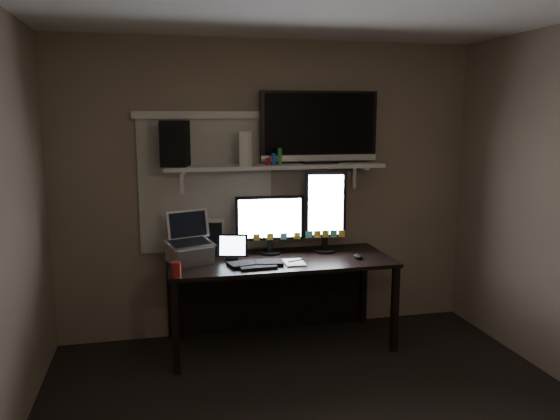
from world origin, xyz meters
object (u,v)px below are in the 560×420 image
object	(u,v)px
game_console	(245,148)
desk	(277,276)
keyboard	(256,264)
tablet	(232,247)
monitor_portrait	(325,211)
monitor_landscape	(270,224)
laptop	(189,238)
tv	(319,127)
speaker	(175,144)
mouse	(358,256)
cup	(176,269)

from	to	relation	value
game_console	desk	bearing A→B (deg)	-3.59
keyboard	tablet	xyz separation A→B (m)	(-0.16, 0.20, 0.09)
desk	monitor_portrait	bearing A→B (deg)	4.25
game_console	monitor_landscape	bearing A→B (deg)	11.68
laptop	tv	xyz separation A→B (m)	(1.11, 0.21, 0.85)
desk	game_console	bearing A→B (deg)	162.63
keyboard	speaker	xyz separation A→B (m)	(-0.57, 0.34, 0.92)
keyboard	tv	distance (m)	1.27
desk	monitor_portrait	size ratio (longest dim) A/B	2.57
monitor_landscape	speaker	world-z (taller)	speaker
tablet	laptop	xyz separation A→B (m)	(-0.34, -0.01, 0.09)
monitor_landscape	monitor_portrait	world-z (taller)	monitor_portrait
mouse	tv	distance (m)	1.12
desk	laptop	world-z (taller)	laptop
monitor_landscape	tv	xyz separation A→B (m)	(0.44, 0.06, 0.80)
mouse	game_console	size ratio (longest dim) A/B	0.36
mouse	tablet	size ratio (longest dim) A/B	0.41
cup	tv	size ratio (longest dim) A/B	0.11
cup	game_console	world-z (taller)	game_console
monitor_portrait	cup	xyz separation A→B (m)	(-1.27, -0.46, -0.30)
monitor_portrait	monitor_landscape	bearing A→B (deg)	-178.55
desk	speaker	world-z (taller)	speaker
game_console	tablet	bearing A→B (deg)	-119.25
tablet	tv	world-z (taller)	tv
cup	monitor_landscape	bearing A→B (deg)	32.03
laptop	game_console	size ratio (longest dim) A/B	1.45
monitor_portrait	speaker	size ratio (longest dim) A/B	1.96
desk	game_console	world-z (taller)	game_console
tv	monitor_portrait	bearing A→B (deg)	-68.21
monitor_portrait	desk	bearing A→B (deg)	-169.63
mouse	tv	world-z (taller)	tv
keyboard	laptop	distance (m)	0.56
desk	mouse	size ratio (longest dim) A/B	18.28
laptop	speaker	xyz separation A→B (m)	(-0.08, 0.16, 0.73)
monitor_portrait	game_console	distance (m)	0.86
cup	mouse	bearing A→B (deg)	6.82
tv	game_console	world-z (taller)	tv
monitor_landscape	monitor_portrait	xyz separation A→B (m)	(0.47, -0.04, 0.10)
laptop	tv	world-z (taller)	tv
mouse	cup	size ratio (longest dim) A/B	0.92
monitor_landscape	game_console	distance (m)	0.67
desk	tablet	distance (m)	0.48
monitor_portrait	keyboard	distance (m)	0.79
tv	tablet	bearing A→B (deg)	-164.98
desk	laptop	xyz separation A→B (m)	(-0.72, -0.08, 0.37)
keyboard	tablet	world-z (taller)	tablet
laptop	cup	size ratio (longest dim) A/B	3.69
monitor_portrait	keyboard	size ratio (longest dim) A/B	1.63
monitor_landscape	mouse	size ratio (longest dim) A/B	5.82
keyboard	cup	distance (m)	0.64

